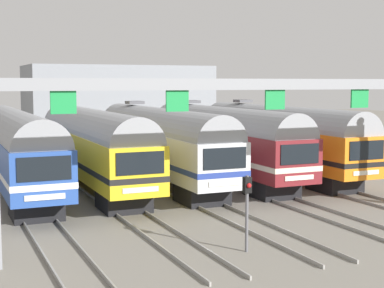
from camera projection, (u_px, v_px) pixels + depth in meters
name	position (u px, v px, depth m)	size (l,w,h in m)	color
ground_plane	(160.00, 184.00, 36.51)	(160.00, 160.00, 0.00)	gray
track_bed	(94.00, 153.00, 52.02)	(18.57, 70.00, 0.15)	gray
commuter_train_blue	(18.00, 147.00, 32.86)	(2.88, 18.06, 4.77)	#284C9E
commuter_train_yellow	(92.00, 144.00, 34.54)	(2.88, 18.06, 4.77)	gold
commuter_train_silver	(160.00, 141.00, 36.23)	(2.88, 18.06, 5.05)	silver
commuter_train_maroon	(221.00, 139.00, 37.91)	(2.88, 18.06, 5.05)	maroon
commuter_train_orange	(278.00, 136.00, 39.59)	(2.88, 18.06, 5.05)	orange
catenary_gantry	(275.00, 109.00, 23.63)	(22.30, 0.44, 6.97)	gray
yard_signal_mast	(247.00, 199.00, 21.65)	(0.28, 0.35, 2.89)	#59595E
maintenance_building	(118.00, 102.00, 68.19)	(20.75, 10.00, 8.26)	gray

